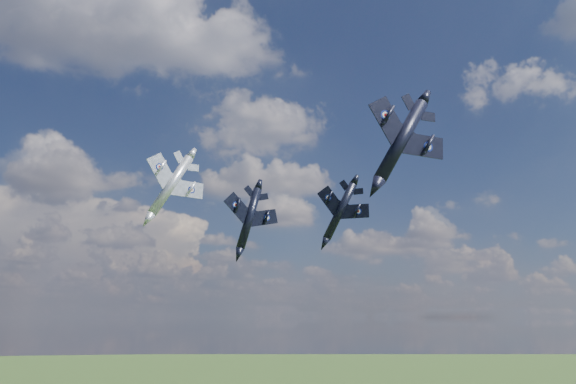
{
  "coord_description": "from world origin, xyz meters",
  "views": [
    {
      "loc": [
        -11.16,
        -64.79,
        64.4
      ],
      "look_at": [
        4.26,
        16.1,
        82.82
      ],
      "focal_mm": 35.0,
      "sensor_mm": 36.0,
      "label": 1
    }
  ],
  "objects": [
    {
      "name": "jet_right_navy",
      "position": [
        14.48,
        -3.61,
        85.34
      ],
      "size": [
        13.92,
        17.98,
        9.14
      ],
      "primitive_type": null,
      "rotation": [
        0.0,
        0.55,
        0.12
      ],
      "color": "black"
    },
    {
      "name": "jet_left_silver",
      "position": [
        -13.15,
        20.24,
        84.06
      ],
      "size": [
        14.92,
        17.61,
        8.1
      ],
      "primitive_type": null,
      "rotation": [
        0.0,
        0.53,
        0.31
      ],
      "color": "gray"
    },
    {
      "name": "jet_high_navy",
      "position": [
        17.53,
        33.97,
        83.69
      ],
      "size": [
        16.89,
        18.96,
        8.0
      ],
      "primitive_type": null,
      "rotation": [
        0.0,
        0.48,
        -0.43
      ],
      "color": "black"
    },
    {
      "name": "jet_lead_navy",
      "position": [
        -1.84,
        13.78,
        78.19
      ],
      "size": [
        12.63,
        14.83,
        5.09
      ],
      "primitive_type": null,
      "rotation": [
        0.0,
        0.29,
        0.28
      ],
      "color": "black"
    }
  ]
}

